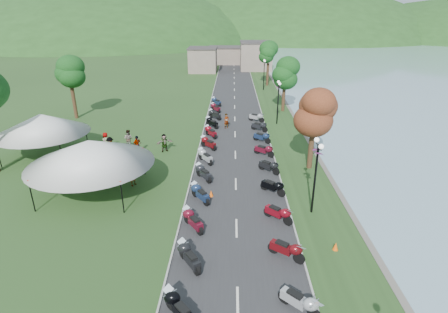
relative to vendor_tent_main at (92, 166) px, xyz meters
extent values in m
cube|color=#2D2D2F|center=(10.45, 19.36, -1.99)|extent=(7.00, 120.00, 0.02)
cube|color=gray|center=(8.45, 64.36, 0.50)|extent=(18.00, 16.00, 5.00)
imported|color=slate|center=(2.59, 1.02, -2.00)|extent=(0.71, 0.79, 1.78)
imported|color=slate|center=(-0.01, 9.07, -2.00)|extent=(0.97, 0.65, 1.83)
imported|color=slate|center=(-1.02, 6.80, -2.00)|extent=(0.98, 1.29, 1.85)
camera|label=1|loc=(10.12, -22.84, 10.27)|focal=28.00mm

